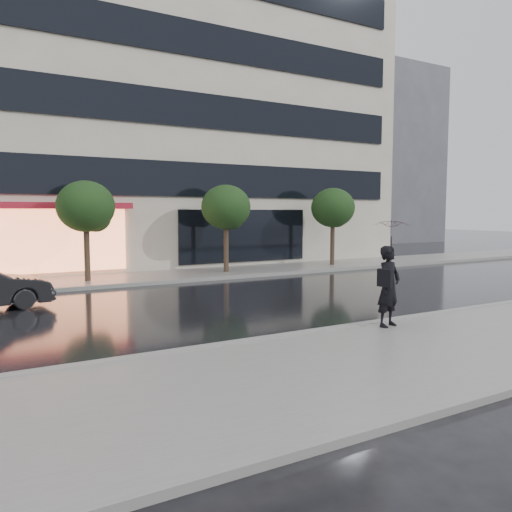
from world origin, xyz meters
TOP-DOWN VIEW (x-y plane):
  - ground at (0.00, 0.00)m, footprint 120.00×120.00m
  - sidewalk_near at (0.00, -3.25)m, footprint 60.00×4.50m
  - sidewalk_far at (0.00, 10.25)m, footprint 60.00×3.50m
  - curb_near at (0.00, -1.00)m, footprint 60.00×0.25m
  - curb_far at (0.00, 8.50)m, footprint 60.00×0.25m
  - office_building at (-0.00, 17.97)m, footprint 30.00×12.76m
  - bg_building_right at (26.00, 28.00)m, footprint 12.00×12.00m
  - tree_mid_west at (-2.94, 10.03)m, footprint 2.20×2.20m
  - tree_mid_east at (3.06, 10.03)m, footprint 2.20×2.20m
  - tree_far_east at (9.06, 10.03)m, footprint 2.20×2.20m
  - pedestrian_with_umbrella at (1.54, -1.49)m, footprint 1.07×1.08m

SIDE VIEW (x-z plane):
  - ground at x=0.00m, z-range 0.00..0.00m
  - sidewalk_near at x=0.00m, z-range 0.00..0.12m
  - sidewalk_far at x=0.00m, z-range 0.00..0.12m
  - curb_near at x=0.00m, z-range 0.00..0.14m
  - curb_far at x=0.00m, z-range 0.00..0.14m
  - pedestrian_with_umbrella at x=1.54m, z-range 0.41..2.91m
  - tree_mid_west at x=-2.94m, z-range 0.93..4.92m
  - tree_mid_east at x=3.06m, z-range 0.93..4.92m
  - tree_far_east at x=9.06m, z-range 0.93..4.92m
  - bg_building_right at x=26.00m, z-range 0.00..16.00m
  - office_building at x=0.00m, z-range 0.00..18.00m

